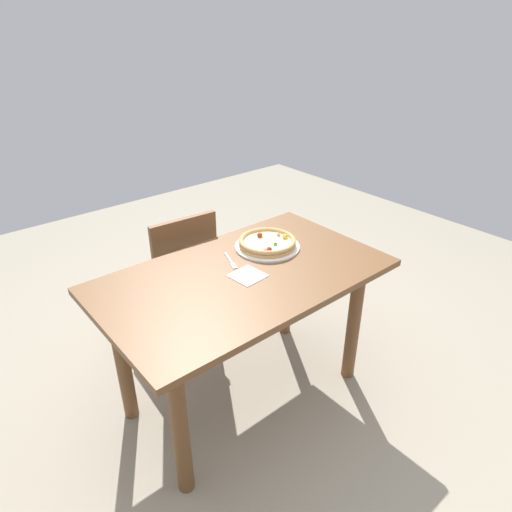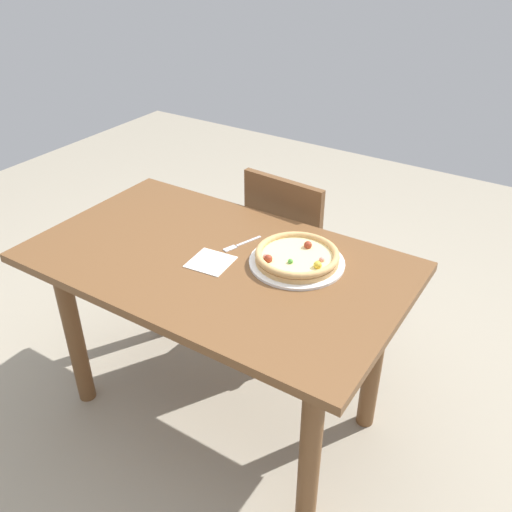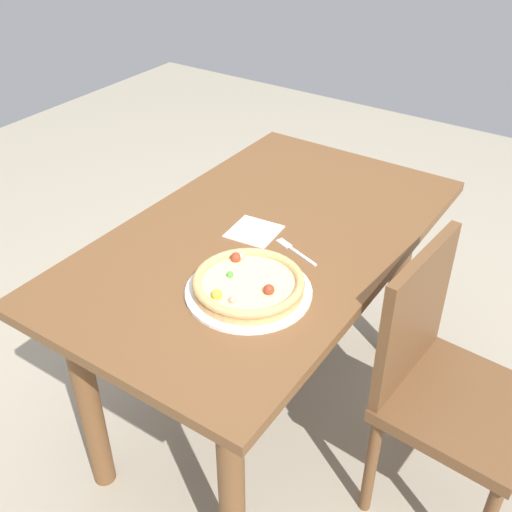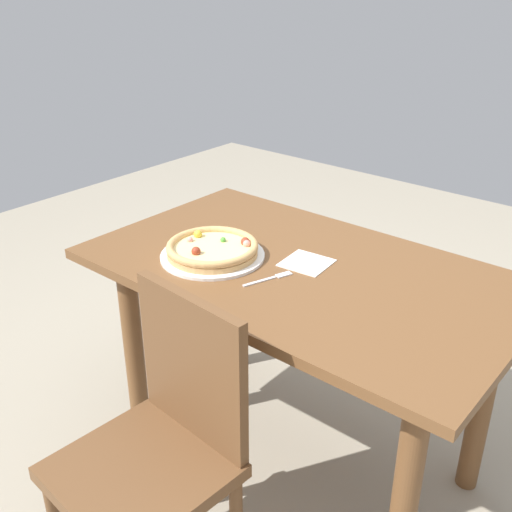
# 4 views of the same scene
# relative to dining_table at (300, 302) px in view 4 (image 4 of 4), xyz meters

# --- Properties ---
(ground_plane) EXTENTS (6.00, 6.00, 0.00)m
(ground_plane) POSITION_rel_dining_table_xyz_m (0.00, 0.00, -0.62)
(ground_plane) COLOR #9E937F
(dining_table) EXTENTS (1.33, 0.79, 0.75)m
(dining_table) POSITION_rel_dining_table_xyz_m (0.00, 0.00, 0.00)
(dining_table) COLOR brown
(dining_table) RESTS_ON ground
(chair_near) EXTENTS (0.43, 0.43, 0.86)m
(chair_near) POSITION_rel_dining_table_xyz_m (0.00, -0.61, -0.15)
(chair_near) COLOR brown
(chair_near) RESTS_ON ground
(plate) EXTENTS (0.33, 0.33, 0.01)m
(plate) POSITION_rel_dining_table_xyz_m (-0.26, -0.13, 0.13)
(plate) COLOR white
(plate) RESTS_ON dining_table
(pizza) EXTENTS (0.29, 0.29, 0.05)m
(pizza) POSITION_rel_dining_table_xyz_m (-0.26, -0.12, 0.16)
(pizza) COLOR tan
(pizza) RESTS_ON plate
(fork) EXTENTS (0.07, 0.16, 0.00)m
(fork) POSITION_rel_dining_table_xyz_m (-0.02, -0.12, 0.13)
(fork) COLOR silver
(fork) RESTS_ON dining_table
(napkin) EXTENTS (0.15, 0.15, 0.00)m
(napkin) POSITION_rel_dining_table_xyz_m (-0.00, 0.03, 0.13)
(napkin) COLOR white
(napkin) RESTS_ON dining_table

